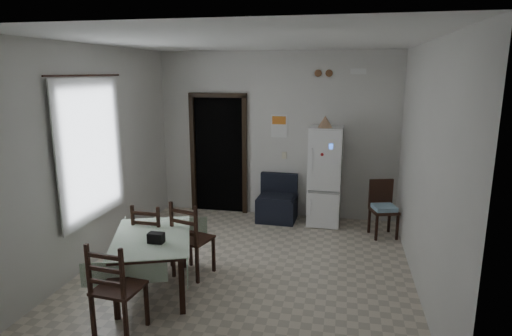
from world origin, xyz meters
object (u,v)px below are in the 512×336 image
at_px(fridge, 325,176).
at_px(dining_chair_far_left, 153,237).
at_px(dining_table, 153,263).
at_px(dining_chair_far_right, 193,238).
at_px(corner_chair, 384,209).
at_px(navy_seat, 277,198).
at_px(dining_chair_near_head, 119,287).

xyz_separation_m(fridge, dining_chair_far_left, (-2.07, -2.26, -0.36)).
distance_m(dining_table, dining_chair_far_right, 0.61).
bearing_deg(corner_chair, navy_seat, 150.62).
distance_m(dining_table, dining_chair_far_left, 0.54).
bearing_deg(dining_chair_far_left, dining_table, 115.57).
bearing_deg(corner_chair, dining_chair_near_head, -147.26).
bearing_deg(dining_chair_near_head, corner_chair, -125.53).
bearing_deg(dining_chair_far_left, navy_seat, -118.52).
height_order(corner_chair, dining_chair_far_left, dining_chair_far_left).
distance_m(corner_chair, dining_chair_far_right, 3.09).
relative_size(navy_seat, dining_chair_far_right, 0.80).
distance_m(navy_seat, dining_chair_far_left, 2.59).
bearing_deg(navy_seat, dining_chair_near_head, -103.76).
xyz_separation_m(dining_chair_far_right, dining_chair_near_head, (-0.28, -1.35, 0.00)).
bearing_deg(dining_chair_far_right, corner_chair, -127.63).
relative_size(navy_seat, corner_chair, 0.89).
height_order(fridge, dining_chair_near_head, fridge).
distance_m(dining_chair_far_left, dining_chair_far_right, 0.54).
height_order(fridge, corner_chair, fridge).
relative_size(dining_table, dining_chair_near_head, 1.32).
bearing_deg(dining_chair_far_left, dining_chair_near_head, 101.93).
bearing_deg(dining_chair_far_right, dining_chair_near_head, 94.11).
distance_m(fridge, dining_chair_far_left, 3.08).
bearing_deg(navy_seat, dining_chair_far_right, -106.04).
bearing_deg(fridge, navy_seat, -178.69).
height_order(corner_chair, dining_chair_far_right, dining_chair_far_right).
bearing_deg(corner_chair, dining_chair_far_right, -159.81).
bearing_deg(navy_seat, corner_chair, -11.17).
bearing_deg(dining_chair_near_head, fridge, -111.40).
xyz_separation_m(navy_seat, dining_chair_far_right, (-0.72, -2.24, 0.10)).
distance_m(fridge, dining_chair_far_right, 2.74).
xyz_separation_m(dining_chair_far_left, dining_chair_near_head, (0.26, -1.33, 0.03)).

